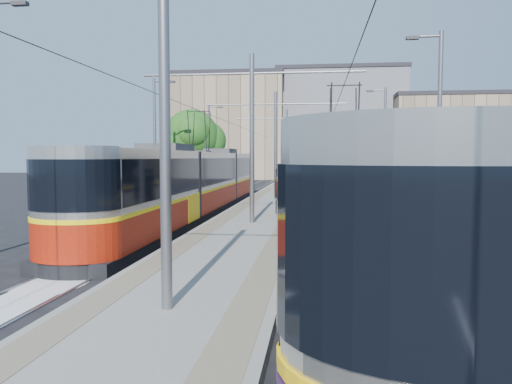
# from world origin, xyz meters

# --- Properties ---
(ground) EXTENTS (160.00, 160.00, 0.00)m
(ground) POSITION_xyz_m (0.00, 0.00, 0.00)
(ground) COLOR black
(ground) RESTS_ON ground
(platform) EXTENTS (4.00, 50.00, 0.30)m
(platform) POSITION_xyz_m (0.00, 17.00, 0.15)
(platform) COLOR gray
(platform) RESTS_ON ground
(tactile_strip_left) EXTENTS (0.70, 50.00, 0.01)m
(tactile_strip_left) POSITION_xyz_m (-1.45, 17.00, 0.30)
(tactile_strip_left) COLOR gray
(tactile_strip_left) RESTS_ON platform
(tactile_strip_right) EXTENTS (0.70, 50.00, 0.01)m
(tactile_strip_right) POSITION_xyz_m (1.45, 17.00, 0.30)
(tactile_strip_right) COLOR gray
(tactile_strip_right) RESTS_ON platform
(rails) EXTENTS (8.71, 70.00, 0.03)m
(rails) POSITION_xyz_m (0.00, 17.00, 0.02)
(rails) COLOR gray
(rails) RESTS_ON ground
(track_arrow) EXTENTS (1.20, 5.00, 0.01)m
(track_arrow) POSITION_xyz_m (-3.60, -3.00, 0.01)
(track_arrow) COLOR silver
(track_arrow) RESTS_ON ground
(tram_left) EXTENTS (2.43, 29.95, 5.50)m
(tram_left) POSITION_xyz_m (-3.60, 13.74, 1.71)
(tram_left) COLOR black
(tram_left) RESTS_ON ground
(tram_right) EXTENTS (2.43, 28.98, 5.50)m
(tram_right) POSITION_xyz_m (3.60, 4.81, 1.86)
(tram_right) COLOR black
(tram_right) RESTS_ON ground
(catenary) EXTENTS (9.20, 70.00, 7.00)m
(catenary) POSITION_xyz_m (0.00, 14.15, 4.52)
(catenary) COLOR slate
(catenary) RESTS_ON platform
(street_lamps) EXTENTS (15.18, 38.22, 8.00)m
(street_lamps) POSITION_xyz_m (-0.00, 21.00, 4.18)
(street_lamps) COLOR slate
(street_lamps) RESTS_ON ground
(shelter) EXTENTS (0.78, 1.09, 2.20)m
(shelter) POSITION_xyz_m (1.06, 11.22, 1.45)
(shelter) COLOR black
(shelter) RESTS_ON platform
(tree) EXTENTS (4.58, 4.24, 6.66)m
(tree) POSITION_xyz_m (-6.46, 24.50, 4.50)
(tree) COLOR #382314
(tree) RESTS_ON ground
(building_left) EXTENTS (16.32, 12.24, 14.82)m
(building_left) POSITION_xyz_m (-10.00, 60.00, 7.42)
(building_left) COLOR tan
(building_left) RESTS_ON ground
(building_centre) EXTENTS (18.36, 14.28, 15.75)m
(building_centre) POSITION_xyz_m (6.00, 64.00, 7.88)
(building_centre) COLOR slate
(building_centre) RESTS_ON ground
(building_right) EXTENTS (14.28, 10.20, 11.41)m
(building_right) POSITION_xyz_m (20.00, 58.00, 5.72)
(building_right) COLOR tan
(building_right) RESTS_ON ground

